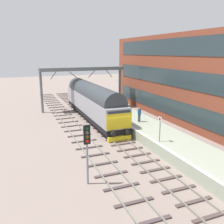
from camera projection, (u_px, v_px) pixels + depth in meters
name	position (u px, v px, depth m)	size (l,w,h in m)	color
ground_plane	(115.00, 137.00, 25.30)	(140.00, 140.00, 0.00)	gray
track_main	(115.00, 137.00, 25.29)	(2.50, 60.00, 0.15)	gray
track_adjacent_west	(84.00, 141.00, 24.10)	(2.50, 60.00, 0.15)	gray
station_platform	(146.00, 129.00, 26.48)	(4.00, 44.00, 1.01)	#9DA68F
diesel_locomotive	(92.00, 101.00, 31.56)	(2.74, 17.83, 4.68)	black
signal_post_near	(87.00, 146.00, 15.71)	(0.44, 0.22, 4.11)	gray
platform_number_sign	(160.00, 125.00, 20.97)	(0.10, 0.44, 2.19)	slate
waiting_passenger	(139.00, 113.00, 27.09)	(0.42, 0.49, 1.64)	#273737
overhead_footbridge	(82.00, 71.00, 36.45)	(12.58, 2.00, 6.41)	slate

